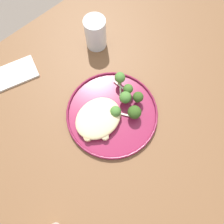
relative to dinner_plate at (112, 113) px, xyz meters
name	(u,v)px	position (x,y,z in m)	size (l,w,h in m)	color
ground	(112,154)	(0.02, 0.02, -0.75)	(6.00, 6.00, 0.00)	#665B51
wooden_dining_table	(111,128)	(0.02, 0.02, -0.09)	(1.40, 1.00, 0.74)	brown
dinner_plate	(112,113)	(0.00, 0.00, 0.00)	(0.29, 0.29, 0.02)	maroon
noodle_bed	(98,118)	(0.05, -0.01, 0.02)	(0.15, 0.12, 0.04)	beige
seared_scallop_right_edge	(105,137)	(0.07, 0.04, 0.01)	(0.02, 0.02, 0.02)	beige
seared_scallop_tilted_round	(88,138)	(0.11, 0.01, 0.01)	(0.02, 0.02, 0.02)	#E5C689
seared_scallop_on_noodles	(101,118)	(0.04, -0.01, 0.01)	(0.02, 0.02, 0.02)	#DBB77A
seared_scallop_rear_pale	(92,117)	(0.06, -0.03, 0.01)	(0.03, 0.03, 0.02)	#DBB77A
seared_scallop_left_edge	(107,122)	(0.03, 0.01, 0.01)	(0.03, 0.03, 0.02)	beige
seared_scallop_center_golden	(116,114)	(-0.01, 0.01, 0.01)	(0.03, 0.03, 0.01)	#E5C689
seared_scallop_large_seared	(107,109)	(0.00, -0.02, 0.01)	(0.03, 0.03, 0.02)	beige
broccoli_floret_near_rim	(138,97)	(-0.09, 0.02, 0.03)	(0.03, 0.03, 0.05)	#89A356
broccoli_floret_left_leaning	(116,112)	(0.00, 0.01, 0.03)	(0.03, 0.03, 0.05)	#7A994C
broccoli_floret_front_edge	(125,98)	(-0.06, 0.00, 0.03)	(0.04, 0.04, 0.05)	#7A994C
broccoli_floret_tall_stalk	(134,112)	(-0.04, 0.05, 0.03)	(0.04, 0.04, 0.05)	#89A356
broccoli_floret_beside_noodles	(120,78)	(-0.09, -0.06, 0.04)	(0.03, 0.03, 0.06)	#89A356
broccoli_floret_center_pile	(128,89)	(-0.08, -0.02, 0.03)	(0.03, 0.03, 0.05)	#7A994C
onion_sliver_curled_piece	(119,85)	(-0.08, -0.05, 0.01)	(0.05, 0.01, 0.00)	silver
onion_sliver_short_strip	(120,94)	(-0.06, -0.03, 0.01)	(0.04, 0.01, 0.00)	silver
onion_sliver_pale_crescent	(124,115)	(-0.02, 0.03, 0.01)	(0.04, 0.01, 0.00)	silver
water_glass	(96,34)	(-0.14, -0.24, 0.04)	(0.07, 0.07, 0.11)	silver
folded_napkin	(14,74)	(0.15, -0.33, 0.00)	(0.15, 0.09, 0.01)	silver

